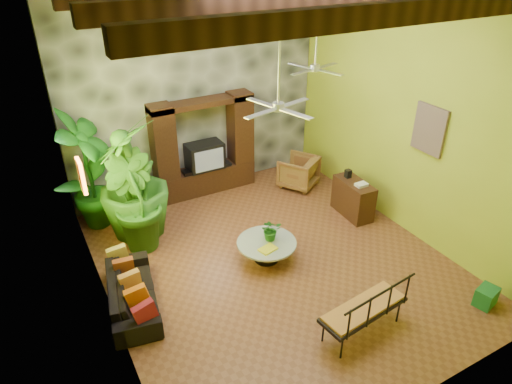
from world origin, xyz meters
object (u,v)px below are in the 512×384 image
ceiling_fan_back (316,57)px  iron_bench (367,308)px  sofa (132,292)px  tall_plant_c (133,179)px  coffee_table (267,248)px  tall_plant_b (133,202)px  tall_plant_a (89,171)px  ceiling_fan_front (279,93)px  side_console (353,198)px  entertainment_center (204,154)px  wicker_armchair (298,172)px  green_bin (486,297)px

ceiling_fan_back → iron_bench: size_ratio=1.23×
sofa → tall_plant_c: bearing=-9.2°
coffee_table → tall_plant_b: bearing=140.7°
tall_plant_a → tall_plant_b: 1.29m
ceiling_fan_front → tall_plant_c: (-1.73, 2.55, -2.16)m
tall_plant_c → side_console: (4.32, -1.58, -0.84)m
coffee_table → iron_bench: iron_bench is taller
coffee_table → iron_bench: 2.41m
entertainment_center → sofa: entertainment_center is taller
entertainment_center → coffee_table: entertainment_center is taller
ceiling_fan_front → entertainment_center: bearing=86.8°
sofa → wicker_armchair: 5.19m
tall_plant_b → side_console: (4.46, -1.14, -0.59)m
sofa → tall_plant_a: 2.93m
ceiling_fan_front → tall_plant_a: ceiling_fan_front is taller
entertainment_center → iron_bench: entertainment_center is taller
iron_bench → ceiling_fan_front: bearing=98.0°
coffee_table → iron_bench: size_ratio=0.74×
tall_plant_c → green_bin: size_ratio=6.66×
tall_plant_c → coffee_table: 2.94m
green_bin → tall_plant_c: bearing=132.2°
tall_plant_c → tall_plant_b: bearing=-108.3°
entertainment_center → tall_plant_a: bearing=-173.3°
ceiling_fan_front → side_console: 4.08m
wicker_armchair → coffee_table: wicker_armchair is taller
wicker_armchair → tall_plant_b: 4.23m
wicker_armchair → tall_plant_a: bearing=-38.8°
sofa → iron_bench: 3.79m
entertainment_center → tall_plant_a: (-2.63, -0.31, 0.33)m
tall_plant_c → green_bin: (4.44, -4.90, -1.08)m
sofa → wicker_armchair: (4.72, 2.16, 0.11)m
coffee_table → side_console: size_ratio=1.12×
wicker_armchair → tall_plant_b: size_ratio=0.42×
tall_plant_c → iron_bench: tall_plant_c is taller
entertainment_center → side_console: size_ratio=2.39×
iron_bench → wicker_armchair: bearing=61.9°
iron_bench → side_console: 3.54m
ceiling_fan_front → tall_plant_a: size_ratio=0.72×
ceiling_fan_back → tall_plant_c: size_ratio=0.75×
tall_plant_b → tall_plant_a: bearing=116.3°
coffee_table → side_console: (2.47, 0.49, 0.15)m
entertainment_center → ceiling_fan_front: bearing=-93.2°
coffee_table → green_bin: (2.59, -2.83, -0.09)m
iron_bench → tall_plant_b: bearing=114.0°
ceiling_fan_back → coffee_table: size_ratio=1.65×
green_bin → entertainment_center: bearing=113.1°
sofa → side_console: (5.04, 0.49, 0.13)m
ceiling_fan_back → green_bin: (0.91, -3.95, -3.24)m
sofa → side_console: side_console is taller
entertainment_center → ceiling_fan_back: bearing=-50.4°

